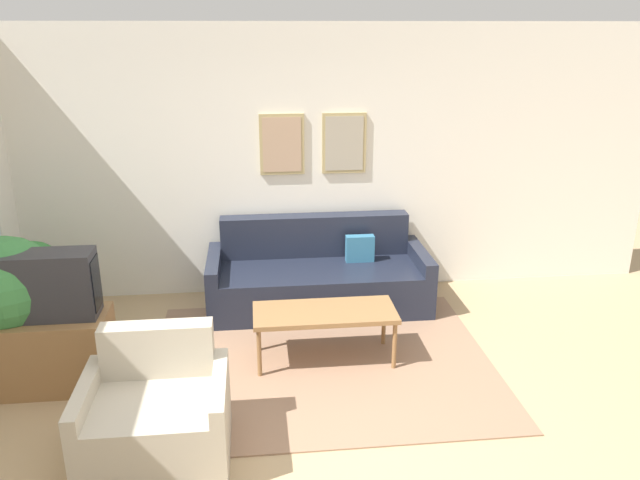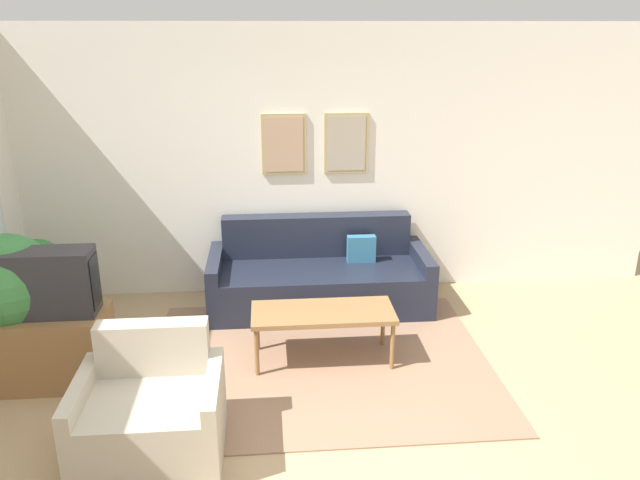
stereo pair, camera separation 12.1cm
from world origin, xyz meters
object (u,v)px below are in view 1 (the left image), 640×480
(coffee_table, at_px, (325,315))
(armchair, at_px, (157,417))
(tv, at_px, (49,285))
(potted_plant_tall, at_px, (7,290))
(couch, at_px, (318,277))

(coffee_table, bearing_deg, armchair, -137.89)
(tv, xyz_separation_m, potted_plant_tall, (-0.36, 0.14, -0.08))
(tv, xyz_separation_m, armchair, (0.87, -0.95, -0.55))
(potted_plant_tall, bearing_deg, couch, 23.96)
(coffee_table, xyz_separation_m, potted_plant_tall, (-2.44, -0.00, 0.34))
(couch, height_order, coffee_table, couch)
(armchair, relative_size, potted_plant_tall, 0.78)
(couch, bearing_deg, armchair, -120.11)
(tv, height_order, armchair, tv)
(couch, relative_size, tv, 3.07)
(coffee_table, bearing_deg, couch, 86.66)
(coffee_table, xyz_separation_m, tv, (-2.08, -0.14, 0.42))
(tv, relative_size, potted_plant_tall, 0.59)
(armchair, bearing_deg, potted_plant_tall, 154.51)
(couch, xyz_separation_m, tv, (-2.14, -1.25, 0.55))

